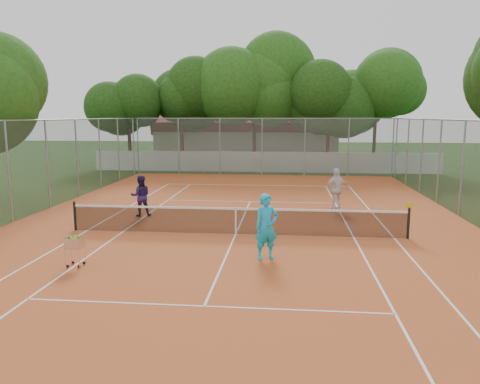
# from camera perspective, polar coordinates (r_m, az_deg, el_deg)

# --- Properties ---
(ground) EXTENTS (120.00, 120.00, 0.00)m
(ground) POSITION_cam_1_polar(r_m,az_deg,el_deg) (16.69, -0.52, -5.24)
(ground) COLOR black
(ground) RESTS_ON ground
(court_pad) EXTENTS (18.00, 34.00, 0.02)m
(court_pad) POSITION_cam_1_polar(r_m,az_deg,el_deg) (16.69, -0.52, -5.21)
(court_pad) COLOR #BA5324
(court_pad) RESTS_ON ground
(court_lines) EXTENTS (10.98, 23.78, 0.01)m
(court_lines) POSITION_cam_1_polar(r_m,az_deg,el_deg) (16.69, -0.52, -5.16)
(court_lines) COLOR white
(court_lines) RESTS_ON court_pad
(tennis_net) EXTENTS (11.88, 0.10, 0.98)m
(tennis_net) POSITION_cam_1_polar(r_m,az_deg,el_deg) (16.57, -0.52, -3.53)
(tennis_net) COLOR black
(tennis_net) RESTS_ON court_pad
(perimeter_fence) EXTENTS (18.00, 34.00, 4.00)m
(perimeter_fence) POSITION_cam_1_polar(r_m,az_deg,el_deg) (16.30, -0.53, 1.58)
(perimeter_fence) COLOR slate
(perimeter_fence) RESTS_ON ground
(boundary_wall) EXTENTS (26.00, 0.30, 1.50)m
(boundary_wall) POSITION_cam_1_polar(r_m,az_deg,el_deg) (35.27, 2.86, 3.69)
(boundary_wall) COLOR silver
(boundary_wall) RESTS_ON ground
(clubhouse) EXTENTS (16.40, 9.00, 4.40)m
(clubhouse) POSITION_cam_1_polar(r_m,az_deg,el_deg) (45.26, 0.98, 6.77)
(clubhouse) COLOR beige
(clubhouse) RESTS_ON ground
(tropical_trees) EXTENTS (29.00, 19.00, 10.00)m
(tropical_trees) POSITION_cam_1_polar(r_m,az_deg,el_deg) (38.11, 3.14, 10.50)
(tropical_trees) COLOR #14360D
(tropical_trees) RESTS_ON ground
(player_near) EXTENTS (0.83, 0.71, 1.93)m
(player_near) POSITION_cam_1_polar(r_m,az_deg,el_deg) (13.68, 3.24, -4.25)
(player_near) COLOR #1AB0E3
(player_near) RESTS_ON court_pad
(player_far_left) EXTENTS (1.00, 0.89, 1.71)m
(player_far_left) POSITION_cam_1_polar(r_m,az_deg,el_deg) (19.97, -12.01, -0.46)
(player_far_left) COLOR #281A4F
(player_far_left) RESTS_ON court_pad
(player_far_right) EXTENTS (1.20, 0.83, 1.89)m
(player_far_right) POSITION_cam_1_polar(r_m,az_deg,el_deg) (21.10, 11.68, 0.31)
(player_far_right) COLOR silver
(player_far_right) RESTS_ON court_pad
(ball_hopper) EXTENTS (0.49, 0.49, 0.92)m
(ball_hopper) POSITION_cam_1_polar(r_m,az_deg,el_deg) (13.90, -19.46, -6.72)
(ball_hopper) COLOR silver
(ball_hopper) RESTS_ON court_pad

